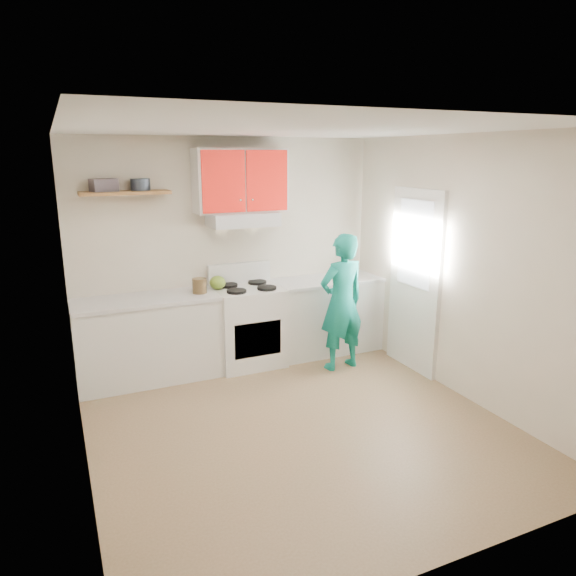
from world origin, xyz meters
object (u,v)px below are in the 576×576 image
tin (140,184)px  kettle (218,283)px  stove (248,326)px  person (342,302)px  crock (200,287)px

tin → kettle: bearing=-9.9°
stove → tin: tin is taller
stove → person: (0.93, -0.56, 0.32)m
tin → crock: bearing=-22.8°
stove → crock: bearing=-178.9°
kettle → crock: bearing=-161.4°
tin → crock: (0.53, -0.22, -1.11)m
person → crock: bearing=-26.0°
tin → kettle: (0.76, -0.13, -1.10)m
kettle → person: size_ratio=0.12×
kettle → crock: 0.25m
stove → kettle: 0.63m
stove → crock: (-0.56, -0.01, 0.53)m
tin → crock: 1.24m
stove → person: 1.13m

